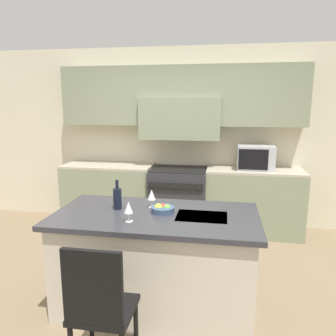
{
  "coord_description": "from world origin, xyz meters",
  "views": [
    {
      "loc": [
        0.63,
        -2.93,
        1.88
      ],
      "look_at": [
        0.03,
        0.63,
        1.16
      ],
      "focal_mm": 35.0,
      "sensor_mm": 36.0,
      "label": 1
    }
  ],
  "objects_px": {
    "wine_bottle": "(117,198)",
    "fruit_bowl": "(163,209)",
    "microwave": "(255,157)",
    "range_stove": "(179,199)",
    "island_chair": "(99,305)",
    "wine_glass_far": "(152,195)",
    "wine_glass_near": "(129,208)"
  },
  "relations": [
    {
      "from": "wine_bottle",
      "to": "fruit_bowl",
      "type": "xyz_separation_m",
      "value": [
        0.43,
        -0.03,
        -0.07
      ]
    },
    {
      "from": "microwave",
      "to": "wine_bottle",
      "type": "bearing_deg",
      "value": -126.54
    },
    {
      "from": "wine_bottle",
      "to": "range_stove",
      "type": "bearing_deg",
      "value": 80.38
    },
    {
      "from": "wine_bottle",
      "to": "fruit_bowl",
      "type": "bearing_deg",
      "value": -3.33
    },
    {
      "from": "island_chair",
      "to": "wine_bottle",
      "type": "height_order",
      "value": "wine_bottle"
    },
    {
      "from": "microwave",
      "to": "island_chair",
      "type": "relative_size",
      "value": 0.51
    },
    {
      "from": "microwave",
      "to": "wine_glass_far",
      "type": "xyz_separation_m",
      "value": [
        -1.1,
        -1.8,
        -0.1
      ]
    },
    {
      "from": "microwave",
      "to": "wine_glass_far",
      "type": "height_order",
      "value": "microwave"
    },
    {
      "from": "range_stove",
      "to": "wine_glass_near",
      "type": "height_order",
      "value": "wine_glass_near"
    },
    {
      "from": "microwave",
      "to": "wine_bottle",
      "type": "distance_m",
      "value": 2.36
    },
    {
      "from": "microwave",
      "to": "island_chair",
      "type": "bearing_deg",
      "value": -113.75
    },
    {
      "from": "wine_glass_near",
      "to": "microwave",
      "type": "bearing_deg",
      "value": 61.24
    },
    {
      "from": "microwave",
      "to": "wine_bottle",
      "type": "relative_size",
      "value": 1.82
    },
    {
      "from": "wine_glass_near",
      "to": "wine_glass_far",
      "type": "relative_size",
      "value": 1.0
    },
    {
      "from": "range_stove",
      "to": "microwave",
      "type": "distance_m",
      "value": 1.27
    },
    {
      "from": "wine_bottle",
      "to": "wine_glass_near",
      "type": "relative_size",
      "value": 1.6
    },
    {
      "from": "wine_glass_near",
      "to": "range_stove",
      "type": "bearing_deg",
      "value": 86.81
    },
    {
      "from": "island_chair",
      "to": "wine_glass_far",
      "type": "relative_size",
      "value": 5.71
    },
    {
      "from": "range_stove",
      "to": "fruit_bowl",
      "type": "xyz_separation_m",
      "value": [
        0.11,
        -1.9,
        0.48
      ]
    },
    {
      "from": "island_chair",
      "to": "wine_glass_near",
      "type": "bearing_deg",
      "value": 87.01
    },
    {
      "from": "wine_bottle",
      "to": "wine_glass_far",
      "type": "bearing_deg",
      "value": 17.78
    },
    {
      "from": "wine_glass_far",
      "to": "fruit_bowl",
      "type": "distance_m",
      "value": 0.2
    },
    {
      "from": "range_stove",
      "to": "microwave",
      "type": "relative_size",
      "value": 1.84
    },
    {
      "from": "fruit_bowl",
      "to": "microwave",
      "type": "bearing_deg",
      "value": 63.11
    },
    {
      "from": "fruit_bowl",
      "to": "wine_glass_near",
      "type": "bearing_deg",
      "value": -129.85
    },
    {
      "from": "wine_glass_far",
      "to": "wine_glass_near",
      "type": "bearing_deg",
      "value": -104.75
    },
    {
      "from": "range_stove",
      "to": "wine_glass_far",
      "type": "bearing_deg",
      "value": -90.5
    },
    {
      "from": "microwave",
      "to": "wine_glass_far",
      "type": "relative_size",
      "value": 2.91
    },
    {
      "from": "range_stove",
      "to": "island_chair",
      "type": "height_order",
      "value": "island_chair"
    },
    {
      "from": "microwave",
      "to": "wine_glass_near",
      "type": "distance_m",
      "value": 2.52
    },
    {
      "from": "wine_bottle",
      "to": "wine_glass_far",
      "type": "height_order",
      "value": "wine_bottle"
    },
    {
      "from": "microwave",
      "to": "island_chair",
      "type": "xyz_separation_m",
      "value": [
        -1.24,
        -2.82,
        -0.58
      ]
    }
  ]
}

